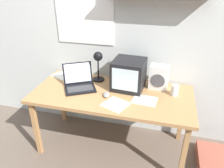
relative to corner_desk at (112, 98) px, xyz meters
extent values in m
plane|color=#68594D|center=(0.00, 0.00, -0.64)|extent=(12.00, 12.00, 0.00)
cube|color=silver|center=(0.00, 0.43, 0.66)|extent=(5.60, 0.06, 2.60)
cube|color=white|center=(-0.41, 0.39, 0.66)|extent=(0.65, 0.01, 0.47)
cube|color=#B1804E|center=(0.00, 0.00, 0.04)|extent=(1.61, 0.74, 0.03)
cube|color=#B1804E|center=(-0.74, -0.31, -0.31)|extent=(0.04, 0.05, 0.67)
cube|color=#B1804E|center=(0.74, -0.31, -0.31)|extent=(0.04, 0.05, 0.67)
cube|color=#B1804E|center=(-0.74, 0.31, -0.31)|extent=(0.04, 0.05, 0.67)
cube|color=#B1804E|center=(0.74, 0.31, -0.31)|extent=(0.04, 0.05, 0.67)
cube|color=black|center=(0.14, 0.15, 0.21)|extent=(0.34, 0.33, 0.31)
cube|color=silver|center=(0.13, -0.01, 0.22)|extent=(0.26, 0.03, 0.22)
cube|color=black|center=(-0.34, -0.02, 0.07)|extent=(0.38, 0.35, 0.02)
cube|color=#38383A|center=(-0.33, -0.03, 0.08)|extent=(0.29, 0.24, 0.00)
cube|color=black|center=(-0.41, 0.12, 0.18)|extent=(0.31, 0.22, 0.21)
cube|color=#B1BFDA|center=(-0.41, 0.12, 0.18)|extent=(0.28, 0.20, 0.19)
cylinder|color=black|center=(-0.22, 0.24, 0.07)|extent=(0.13, 0.13, 0.01)
cylinder|color=black|center=(-0.22, 0.24, 0.22)|extent=(0.02, 0.02, 0.29)
sphere|color=black|center=(-0.20, 0.19, 0.36)|extent=(0.10, 0.10, 0.10)
cylinder|color=white|center=(0.61, 0.11, 0.11)|extent=(0.07, 0.07, 0.11)
cylinder|color=yellow|center=(0.61, 0.11, 0.10)|extent=(0.06, 0.06, 0.08)
cube|color=white|center=(0.44, 0.22, 0.19)|extent=(0.20, 0.14, 0.25)
cylinder|color=#4C4C51|center=(0.44, 0.15, 0.17)|extent=(0.14, 0.02, 0.14)
ellipsoid|color=gray|center=(-0.04, -0.08, 0.07)|extent=(0.09, 0.12, 0.03)
cube|color=white|center=(0.09, -0.20, 0.06)|extent=(0.28, 0.27, 0.00)
cube|color=white|center=(0.34, -0.06, 0.06)|extent=(0.24, 0.20, 0.00)
cube|color=silver|center=(-0.67, 0.24, 0.06)|extent=(0.27, 0.24, 0.00)
cube|color=#A45543|center=(1.14, -0.02, -0.58)|extent=(0.43, 0.43, 0.12)
camera|label=1|loc=(0.48, -1.86, 1.16)|focal=35.00mm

